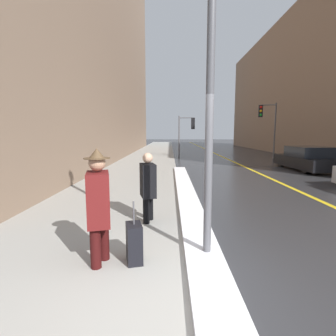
{
  "coord_description": "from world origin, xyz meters",
  "views": [
    {
      "loc": [
        -0.36,
        -2.69,
        1.94
      ],
      "look_at": [
        -0.4,
        4.0,
        1.05
      ],
      "focal_mm": 28.0,
      "sensor_mm": 36.0,
      "label": 1
    }
  ],
  "objects_px": {
    "lamp_post": "(211,36)",
    "pedestrian_in_fedora": "(98,202)",
    "traffic_light_near": "(188,128)",
    "traffic_light_far": "(266,119)",
    "parked_car_black": "(308,159)",
    "pedestrian_with_shoulder_bag": "(148,184)",
    "rolling_suitcase": "(134,243)"
  },
  "relations": [
    {
      "from": "lamp_post",
      "to": "pedestrian_in_fedora",
      "type": "distance_m",
      "value": 2.87
    },
    {
      "from": "traffic_light_near",
      "to": "traffic_light_far",
      "type": "height_order",
      "value": "traffic_light_far"
    },
    {
      "from": "parked_car_black",
      "to": "pedestrian_with_shoulder_bag",
      "type": "bearing_deg",
      "value": 134.56
    },
    {
      "from": "traffic_light_near",
      "to": "rolling_suitcase",
      "type": "xyz_separation_m",
      "value": [
        -2.0,
        -17.47,
        -2.08
      ]
    },
    {
      "from": "traffic_light_near",
      "to": "traffic_light_far",
      "type": "relative_size",
      "value": 0.79
    },
    {
      "from": "traffic_light_far",
      "to": "parked_car_black",
      "type": "xyz_separation_m",
      "value": [
        -0.03,
        -6.44,
        -2.45
      ]
    },
    {
      "from": "traffic_light_near",
      "to": "rolling_suitcase",
      "type": "height_order",
      "value": "traffic_light_near"
    },
    {
      "from": "lamp_post",
      "to": "pedestrian_with_shoulder_bag",
      "type": "height_order",
      "value": "lamp_post"
    },
    {
      "from": "parked_car_black",
      "to": "rolling_suitcase",
      "type": "bearing_deg",
      "value": 140.06
    },
    {
      "from": "pedestrian_in_fedora",
      "to": "pedestrian_with_shoulder_bag",
      "type": "height_order",
      "value": "pedestrian_in_fedora"
    },
    {
      "from": "rolling_suitcase",
      "to": "traffic_light_far",
      "type": "bearing_deg",
      "value": 140.11
    },
    {
      "from": "pedestrian_in_fedora",
      "to": "parked_car_black",
      "type": "distance_m",
      "value": 13.12
    },
    {
      "from": "traffic_light_near",
      "to": "rolling_suitcase",
      "type": "distance_m",
      "value": 17.71
    },
    {
      "from": "pedestrian_with_shoulder_bag",
      "to": "rolling_suitcase",
      "type": "xyz_separation_m",
      "value": [
        -0.06,
        -1.84,
        -0.54
      ]
    },
    {
      "from": "lamp_post",
      "to": "parked_car_black",
      "type": "relative_size",
      "value": 1.33
    },
    {
      "from": "lamp_post",
      "to": "pedestrian_in_fedora",
      "type": "height_order",
      "value": "lamp_post"
    },
    {
      "from": "rolling_suitcase",
      "to": "parked_car_black",
      "type": "bearing_deg",
      "value": 127.67
    },
    {
      "from": "pedestrian_in_fedora",
      "to": "rolling_suitcase",
      "type": "xyz_separation_m",
      "value": [
        0.5,
        0.05,
        -0.65
      ]
    },
    {
      "from": "traffic_light_near",
      "to": "rolling_suitcase",
      "type": "bearing_deg",
      "value": -91.47
    },
    {
      "from": "parked_car_black",
      "to": "rolling_suitcase",
      "type": "relative_size",
      "value": 4.45
    },
    {
      "from": "traffic_light_far",
      "to": "traffic_light_near",
      "type": "bearing_deg",
      "value": 0.15
    },
    {
      "from": "traffic_light_near",
      "to": "traffic_light_far",
      "type": "bearing_deg",
      "value": -4.33
    },
    {
      "from": "lamp_post",
      "to": "pedestrian_with_shoulder_bag",
      "type": "xyz_separation_m",
      "value": [
        -1.06,
        1.66,
        -2.46
      ]
    },
    {
      "from": "traffic_light_far",
      "to": "parked_car_black",
      "type": "relative_size",
      "value": 0.99
    },
    {
      "from": "traffic_light_far",
      "to": "rolling_suitcase",
      "type": "relative_size",
      "value": 4.42
    },
    {
      "from": "pedestrian_with_shoulder_bag",
      "to": "parked_car_black",
      "type": "relative_size",
      "value": 0.36
    },
    {
      "from": "traffic_light_far",
      "to": "parked_car_black",
      "type": "height_order",
      "value": "traffic_light_far"
    },
    {
      "from": "lamp_post",
      "to": "pedestrian_with_shoulder_bag",
      "type": "distance_m",
      "value": 3.15
    },
    {
      "from": "traffic_light_near",
      "to": "pedestrian_with_shoulder_bag",
      "type": "height_order",
      "value": "traffic_light_near"
    },
    {
      "from": "traffic_light_near",
      "to": "traffic_light_far",
      "type": "xyz_separation_m",
      "value": [
        5.88,
        -0.97,
        0.66
      ]
    },
    {
      "from": "traffic_light_far",
      "to": "rolling_suitcase",
      "type": "bearing_deg",
      "value": 74.0
    },
    {
      "from": "rolling_suitcase",
      "to": "traffic_light_near",
      "type": "bearing_deg",
      "value": 159.12
    }
  ]
}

